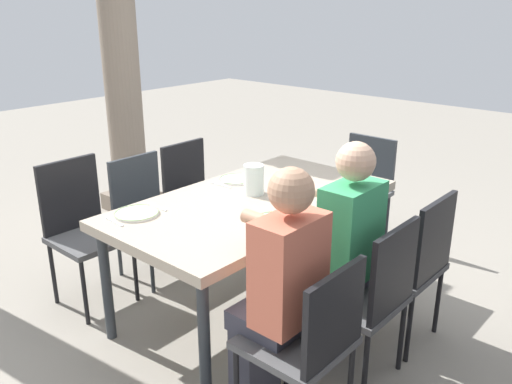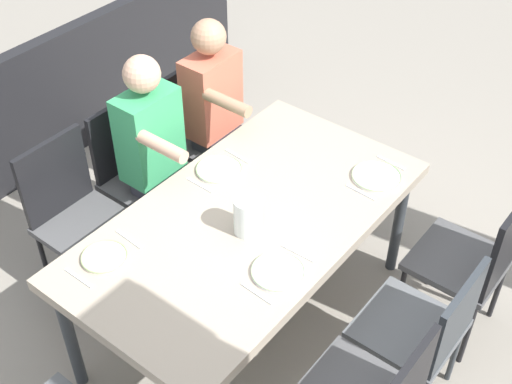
# 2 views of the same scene
# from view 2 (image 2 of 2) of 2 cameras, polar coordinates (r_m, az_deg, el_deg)

# --- Properties ---
(ground_plane) EXTENTS (16.00, 16.00, 0.00)m
(ground_plane) POSITION_cam_2_polar(r_m,az_deg,el_deg) (3.79, -0.63, -10.59)
(ground_plane) COLOR gray
(dining_table) EXTENTS (1.81, 0.99, 0.76)m
(dining_table) POSITION_cam_2_polar(r_m,az_deg,el_deg) (3.27, -0.71, -2.89)
(dining_table) COLOR tan
(dining_table) RESTS_ON ground
(chair_west_north) EXTENTS (0.44, 0.44, 0.96)m
(chair_west_north) POSITION_cam_2_polar(r_m,az_deg,el_deg) (3.51, 18.08, -5.21)
(chair_west_north) COLOR #4F4F50
(chair_west_north) RESTS_ON ground
(chair_west_south) EXTENTS (0.44, 0.44, 0.88)m
(chair_west_south) POSITION_cam_2_polar(r_m,az_deg,el_deg) (4.24, -4.82, 5.37)
(chair_west_south) COLOR #4F4F50
(chair_west_south) RESTS_ON ground
(chair_mid_north) EXTENTS (0.44, 0.44, 0.87)m
(chair_mid_north) POSITION_cam_2_polar(r_m,az_deg,el_deg) (3.20, 14.03, -11.01)
(chair_mid_north) COLOR #5B5E61
(chair_mid_north) RESTS_ON ground
(chair_mid_south) EXTENTS (0.44, 0.44, 0.91)m
(chair_mid_south) POSITION_cam_2_polar(r_m,az_deg,el_deg) (3.96, -9.85, 1.97)
(chair_mid_south) COLOR #4F4F50
(chair_mid_south) RESTS_ON ground
(chair_east_south) EXTENTS (0.44, 0.44, 0.92)m
(chair_east_south) POSITION_cam_2_polar(r_m,az_deg,el_deg) (3.74, -14.97, -1.49)
(chair_east_south) COLOR #4F4F50
(chair_east_south) RESTS_ON ground
(diner_woman_green) EXTENTS (0.35, 0.49, 1.29)m
(diner_woman_green) POSITION_cam_2_polar(r_m,az_deg,el_deg) (3.74, -8.06, 2.79)
(diner_woman_green) COLOR #3F3F4C
(diner_woman_green) RESTS_ON ground
(diner_man_white) EXTENTS (0.35, 0.49, 1.28)m
(diner_man_white) POSITION_cam_2_polar(r_m,az_deg,el_deg) (4.04, -3.00, 6.35)
(diner_man_white) COLOR #3F3F4C
(diner_man_white) RESTS_ON ground
(patio_railing) EXTENTS (4.21, 0.10, 0.90)m
(patio_railing) POSITION_cam_2_polar(r_m,az_deg,el_deg) (4.65, -19.94, 5.34)
(patio_railing) COLOR black
(patio_railing) RESTS_ON ground
(plate_0) EXTENTS (0.25, 0.25, 0.02)m
(plate_0) POSITION_cam_2_polar(r_m,az_deg,el_deg) (3.50, 10.08, 1.31)
(plate_0) COLOR white
(plate_0) RESTS_ON dining_table
(fork_0) EXTENTS (0.03, 0.17, 0.01)m
(fork_0) POSITION_cam_2_polar(r_m,az_deg,el_deg) (3.61, 11.27, 2.42)
(fork_0) COLOR silver
(fork_0) RESTS_ON dining_table
(spoon_0) EXTENTS (0.02, 0.17, 0.01)m
(spoon_0) POSITION_cam_2_polar(r_m,az_deg,el_deg) (3.40, 8.79, -0.02)
(spoon_0) COLOR silver
(spoon_0) RESTS_ON dining_table
(plate_1) EXTENTS (0.24, 0.24, 0.02)m
(plate_1) POSITION_cam_2_polar(r_m,az_deg,el_deg) (3.49, -3.11, 1.92)
(plate_1) COLOR white
(plate_1) RESTS_ON dining_table
(fork_1) EXTENTS (0.03, 0.17, 0.01)m
(fork_1) POSITION_cam_2_polar(r_m,az_deg,el_deg) (3.59, -1.55, 3.02)
(fork_1) COLOR silver
(fork_1) RESTS_ON dining_table
(spoon_1) EXTENTS (0.02, 0.17, 0.01)m
(spoon_1) POSITION_cam_2_polar(r_m,az_deg,el_deg) (3.41, -4.74, 0.60)
(spoon_1) COLOR silver
(spoon_1) RESTS_ON dining_table
(plate_2) EXTENTS (0.24, 0.24, 0.02)m
(plate_2) POSITION_cam_2_polar(r_m,az_deg,el_deg) (2.97, 1.86, -6.68)
(plate_2) COLOR white
(plate_2) RESTS_ON dining_table
(fork_2) EXTENTS (0.02, 0.17, 0.01)m
(fork_2) POSITION_cam_2_polar(r_m,az_deg,el_deg) (3.06, 3.55, -5.12)
(fork_2) COLOR silver
(fork_2) RESTS_ON dining_table
(spoon_2) EXTENTS (0.03, 0.17, 0.01)m
(spoon_2) POSITION_cam_2_polar(r_m,az_deg,el_deg) (2.89, 0.06, -8.48)
(spoon_2) COLOR silver
(spoon_2) RESTS_ON dining_table
(plate_3) EXTENTS (0.21, 0.21, 0.02)m
(plate_3) POSITION_cam_2_polar(r_m,az_deg,el_deg) (3.10, -12.59, -5.33)
(plate_3) COLOR silver
(plate_3) RESTS_ON dining_table
(fork_3) EXTENTS (0.03, 0.17, 0.01)m
(fork_3) POSITION_cam_2_polar(r_m,az_deg,el_deg) (3.17, -10.58, -3.91)
(fork_3) COLOR silver
(fork_3) RESTS_ON dining_table
(spoon_3) EXTENTS (0.02, 0.17, 0.01)m
(spoon_3) POSITION_cam_2_polar(r_m,az_deg,el_deg) (3.05, -14.66, -6.96)
(spoon_3) COLOR silver
(spoon_3) RESTS_ON dining_table
(water_pitcher) EXTENTS (0.13, 0.13, 0.19)m
(water_pitcher) POSITION_cam_2_polar(r_m,az_deg,el_deg) (3.10, -0.71, -2.13)
(water_pitcher) COLOR white
(water_pitcher) RESTS_ON dining_table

